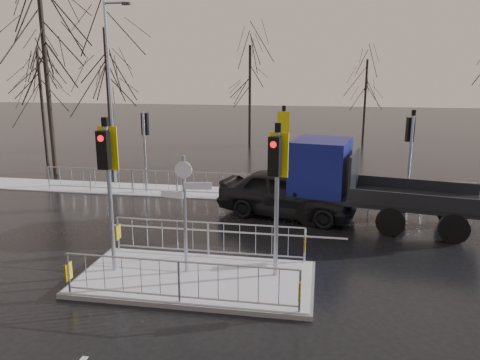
% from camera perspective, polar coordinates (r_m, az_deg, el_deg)
% --- Properties ---
extents(ground, '(120.00, 120.00, 0.00)m').
position_cam_1_polar(ground, '(12.31, -5.41, -12.16)').
color(ground, black).
rests_on(ground, ground).
extents(snow_verge, '(30.00, 2.00, 0.04)m').
position_cam_1_polar(snow_verge, '(20.23, 0.99, -1.76)').
color(snow_verge, white).
rests_on(snow_verge, ground).
extents(lane_markings, '(8.00, 11.38, 0.01)m').
position_cam_1_polar(lane_markings, '(12.02, -5.83, -12.81)').
color(lane_markings, silver).
rests_on(lane_markings, ground).
extents(traffic_island, '(6.00, 3.04, 4.15)m').
position_cam_1_polar(traffic_island, '(12.16, -5.49, -10.47)').
color(traffic_island, '#62625D').
rests_on(traffic_island, ground).
extents(far_kerb_fixtures, '(18.00, 0.65, 3.83)m').
position_cam_1_polar(far_kerb_fixtures, '(19.46, 1.62, 0.66)').
color(far_kerb_fixtures, '#959AA3').
rests_on(far_kerb_fixtures, ground).
extents(car_far_lane, '(5.39, 3.21, 1.72)m').
position_cam_1_polar(car_far_lane, '(17.22, 5.73, -1.63)').
color(car_far_lane, black).
rests_on(car_far_lane, ground).
extents(flatbed_truck, '(6.54, 3.41, 2.89)m').
position_cam_1_polar(flatbed_truck, '(16.82, 12.72, 0.12)').
color(flatbed_truck, black).
rests_on(flatbed_truck, ground).
extents(tree_near_a, '(4.75, 4.75, 8.97)m').
position_cam_1_polar(tree_near_a, '(25.58, -22.73, 14.19)').
color(tree_near_a, black).
rests_on(tree_near_a, ground).
extents(tree_near_b, '(4.00, 4.00, 7.55)m').
position_cam_1_polar(tree_near_b, '(25.68, -15.88, 12.53)').
color(tree_near_b, black).
rests_on(tree_near_b, ground).
extents(tree_near_c, '(3.50, 3.50, 6.61)m').
position_cam_1_polar(tree_near_c, '(28.76, -23.18, 10.72)').
color(tree_near_c, black).
rests_on(tree_near_c, ground).
extents(tree_far_a, '(3.75, 3.75, 7.08)m').
position_cam_1_polar(tree_far_a, '(33.08, 1.22, 12.53)').
color(tree_far_a, black).
rests_on(tree_far_a, ground).
extents(tree_far_b, '(3.25, 3.25, 6.14)m').
position_cam_1_polar(tree_far_b, '(34.84, 15.11, 11.07)').
color(tree_far_b, black).
rests_on(tree_far_b, ground).
extents(street_lamp_left, '(1.25, 0.18, 8.20)m').
position_cam_1_polar(street_lamp_left, '(22.31, -15.43, 10.83)').
color(street_lamp_left, '#959AA3').
rests_on(street_lamp_left, ground).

